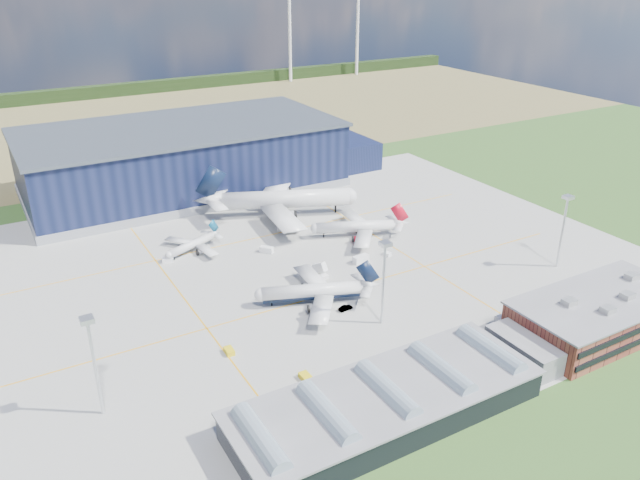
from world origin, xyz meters
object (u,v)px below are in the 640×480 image
(gse_van_b, at_px, (267,250))
(car_b, at_px, (345,308))
(airliner_red, at_px, (355,221))
(car_a, at_px, (569,304))
(gse_cart_a, at_px, (387,254))
(ops_building, at_px, (600,314))
(hangar, at_px, (189,160))
(airliner_widebody, at_px, (285,190))
(light_mast_west, at_px, (92,351))
(airliner_regional, at_px, (191,241))
(light_mast_center, at_px, (384,270))
(light_mast_east, at_px, (564,220))
(gse_tug_b, at_px, (305,377))
(gse_cart_b, at_px, (168,260))
(gse_tug_a, at_px, (229,351))
(airliner_navy, at_px, (312,284))
(airstair, at_px, (320,270))
(gse_van_c, at_px, (505,319))
(gse_van_a, at_px, (361,259))

(gse_van_b, distance_m, car_b, 43.17)
(airliner_red, bearing_deg, car_a, 133.55)
(gse_cart_a, bearing_deg, ops_building, -89.35)
(hangar, bearing_deg, car_b, -88.73)
(ops_building, xyz_separation_m, airliner_widebody, (-32.78, 108.53, 4.89))
(light_mast_west, relative_size, airliner_regional, 0.98)
(light_mast_west, bearing_deg, light_mast_center, 0.00)
(ops_building, relative_size, light_mast_east, 2.00)
(light_mast_center, bearing_deg, light_mast_west, 180.00)
(ops_building, relative_size, gse_tug_b, 14.77)
(hangar, height_order, airliner_red, hangar)
(light_mast_center, height_order, light_mast_east, same)
(light_mast_center, relative_size, gse_cart_b, 6.80)
(light_mast_east, relative_size, gse_tug_a, 7.24)
(light_mast_center, xyz_separation_m, airliner_navy, (-10.46, 18.00, -9.72))
(airstair, bearing_deg, gse_van_b, 92.52)
(light_mast_east, distance_m, airstair, 73.78)
(airliner_navy, bearing_deg, gse_van_c, 159.04)
(gse_tug_a, bearing_deg, gse_van_b, 58.81)
(gse_van_c, height_order, airstair, airstair)
(airliner_widebody, bearing_deg, gse_tug_a, -102.71)
(airstair, bearing_deg, light_mast_center, -105.01)
(ops_building, height_order, light_mast_center, light_mast_center)
(light_mast_east, xyz_separation_m, gse_van_b, (-72.38, 53.19, -14.45))
(gse_cart_a, xyz_separation_m, gse_van_b, (-31.96, 21.12, 0.39))
(airliner_navy, relative_size, car_b, 8.52)
(ops_building, bearing_deg, light_mast_west, 165.38)
(gse_cart_a, height_order, gse_van_c, gse_van_c)
(gse_van_c, bearing_deg, airliner_widebody, 8.60)
(hangar, xyz_separation_m, gse_van_a, (21.94, -92.66, -10.49))
(light_mast_east, bearing_deg, gse_tug_a, 176.21)
(ops_building, bearing_deg, gse_cart_a, 108.22)
(airliner_widebody, xyz_separation_m, gse_van_b, (-19.61, -25.34, -8.70))
(hangar, bearing_deg, light_mast_center, -86.70)
(car_a, bearing_deg, gse_van_c, 106.21)
(airliner_regional, distance_m, gse_van_c, 98.55)
(hangar, height_order, airstair, hangar)
(light_mast_center, distance_m, gse_cart_a, 43.05)
(light_mast_east, distance_m, gse_van_a, 61.34)
(airliner_widebody, bearing_deg, light_mast_east, -33.11)
(gse_tug_a, distance_m, gse_van_a, 59.59)
(gse_tug_b, distance_m, gse_van_c, 55.98)
(light_mast_west, distance_m, gse_tug_a, 34.82)
(airliner_navy, relative_size, car_a, 10.83)
(light_mast_center, height_order, gse_tug_b, light_mast_center)
(gse_cart_a, distance_m, gse_cart_b, 68.48)
(airliner_red, bearing_deg, gse_van_a, 85.36)
(hangar, height_order, gse_cart_b, hangar)
(light_mast_west, relative_size, airliner_navy, 0.66)
(light_mast_east, bearing_deg, airliner_regional, 144.85)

